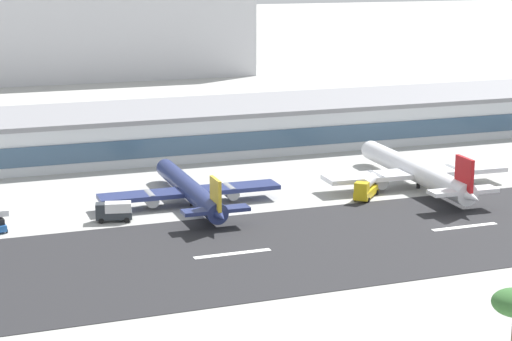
{
  "coord_description": "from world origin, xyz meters",
  "views": [
    {
      "loc": [
        -79.45,
        -123.6,
        43.01
      ],
      "look_at": [
        -24.56,
        26.21,
        5.36
      ],
      "focal_mm": 63.25,
      "sensor_mm": 36.0,
      "label": 1
    }
  ],
  "objects": [
    {
      "name": "service_fuel_truck_2",
      "position": [
        -5.22,
        19.96,
        2.03
      ],
      "size": [
        7.65,
        8.03,
        3.95
      ],
      "rotation": [
        0.0,
        0.0,
        3.97
      ],
      "color": "gold",
      "rests_on": "ground_plane"
    },
    {
      "name": "ground_plane",
      "position": [
        0.0,
        0.0,
        0.0
      ],
      "size": [
        1400.0,
        1400.0,
        0.0
      ],
      "primitive_type": "plane",
      "color": "#A8A8A3"
    },
    {
      "name": "service_baggage_tug_1",
      "position": [
        -70.38,
        21.34,
        1.05
      ],
      "size": [
        2.3,
        3.41,
        2.2
      ],
      "rotation": [
        0.0,
        0.0,
        1.73
      ],
      "color": "#23569E",
      "rests_on": "ground_plane"
    },
    {
      "name": "distant_hotel_block",
      "position": [
        -37.63,
        211.7,
        17.21
      ],
      "size": [
        148.66,
        37.59,
        34.42
      ],
      "primitive_type": "cube",
      "color": "#BCBCC1",
      "rests_on": "ground_plane"
    },
    {
      "name": "runway_centreline_dash_3",
      "position": [
        -38.73,
        -2.31,
        0.09
      ],
      "size": [
        12.0,
        1.2,
        0.01
      ],
      "primitive_type": "cube",
      "color": "white",
      "rests_on": "runway_strip"
    },
    {
      "name": "runway_strip",
      "position": [
        0.0,
        -2.31,
        0.04
      ],
      "size": [
        800.0,
        38.78,
        0.08
      ],
      "primitive_type": "cube",
      "color": "#262628",
      "rests_on": "ground_plane"
    },
    {
      "name": "airliner_gold_tail_gate_1",
      "position": [
        -36.93,
        25.85,
        2.68
      ],
      "size": [
        32.83,
        40.29,
        8.41
      ],
      "rotation": [
        0.0,
        0.0,
        1.56
      ],
      "color": "navy",
      "rests_on": "ground_plane"
    },
    {
      "name": "service_box_truck_0",
      "position": [
        -51.88,
        20.9,
        1.79
      ],
      "size": [
        6.38,
        3.75,
        3.25
      ],
      "rotation": [
        0.0,
        0.0,
        2.92
      ],
      "color": "#2D3338",
      "rests_on": "ground_plane"
    },
    {
      "name": "airliner_red_tail_gate_2",
      "position": [
        7.44,
        23.21,
        3.03
      ],
      "size": [
        37.28,
        45.58,
        9.51
      ],
      "rotation": [
        0.0,
        0.0,
        1.53
      ],
      "color": "white",
      "rests_on": "ground_plane"
    },
    {
      "name": "runway_centreline_dash_4",
      "position": [
        1.51,
        -2.31,
        0.09
      ],
      "size": [
        12.0,
        1.2,
        0.01
      ],
      "primitive_type": "cube",
      "color": "white",
      "rests_on": "runway_strip"
    },
    {
      "name": "terminal_building",
      "position": [
        -14.77,
        72.97,
        5.02
      ],
      "size": [
        198.29,
        29.75,
        10.04
      ],
      "color": "silver",
      "rests_on": "ground_plane"
    }
  ]
}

